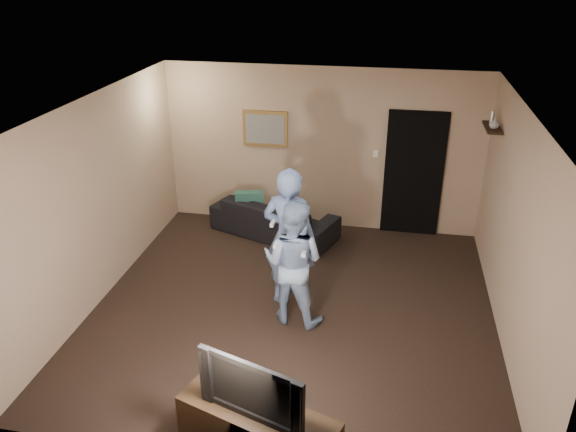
% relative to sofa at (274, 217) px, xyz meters
% --- Properties ---
extents(ground, '(5.00, 5.00, 0.00)m').
position_rel_sofa_xyz_m(ground, '(0.67, -1.99, -0.29)').
color(ground, black).
rests_on(ground, ground).
extents(ceiling, '(5.00, 5.00, 0.04)m').
position_rel_sofa_xyz_m(ceiling, '(0.67, -1.99, 2.31)').
color(ceiling, silver).
rests_on(ceiling, wall_back).
extents(wall_back, '(5.00, 0.04, 2.60)m').
position_rel_sofa_xyz_m(wall_back, '(0.67, 0.51, 1.01)').
color(wall_back, tan).
rests_on(wall_back, ground).
extents(wall_front, '(5.00, 0.04, 2.60)m').
position_rel_sofa_xyz_m(wall_front, '(0.67, -4.49, 1.01)').
color(wall_front, tan).
rests_on(wall_front, ground).
extents(wall_left, '(0.04, 5.00, 2.60)m').
position_rel_sofa_xyz_m(wall_left, '(-1.83, -1.99, 1.01)').
color(wall_left, tan).
rests_on(wall_left, ground).
extents(wall_right, '(0.04, 5.00, 2.60)m').
position_rel_sofa_xyz_m(wall_right, '(3.17, -1.99, 1.01)').
color(wall_right, tan).
rests_on(wall_right, ground).
extents(sofa, '(2.15, 1.43, 0.59)m').
position_rel_sofa_xyz_m(sofa, '(0.00, 0.00, 0.00)').
color(sofa, black).
rests_on(sofa, ground).
extents(throw_pillow, '(0.47, 0.25, 0.45)m').
position_rel_sofa_xyz_m(throw_pillow, '(-0.40, 0.00, 0.19)').
color(throw_pillow, '#194D46').
rests_on(throw_pillow, sofa).
extents(painting_frame, '(0.72, 0.05, 0.57)m').
position_rel_sofa_xyz_m(painting_frame, '(-0.23, 0.48, 1.31)').
color(painting_frame, olive).
rests_on(painting_frame, wall_back).
extents(painting_canvas, '(0.62, 0.01, 0.47)m').
position_rel_sofa_xyz_m(painting_canvas, '(-0.23, 0.46, 1.31)').
color(painting_canvas, slate).
rests_on(painting_canvas, painting_frame).
extents(doorway, '(0.90, 0.06, 2.00)m').
position_rel_sofa_xyz_m(doorway, '(2.12, 0.48, 0.71)').
color(doorway, black).
rests_on(doorway, ground).
extents(light_switch, '(0.08, 0.02, 0.12)m').
position_rel_sofa_xyz_m(light_switch, '(1.52, 0.48, 1.01)').
color(light_switch, silver).
rests_on(light_switch, wall_back).
extents(wall_shelf, '(0.20, 0.60, 0.03)m').
position_rel_sofa_xyz_m(wall_shelf, '(3.06, -0.19, 1.70)').
color(wall_shelf, black).
rests_on(wall_shelf, wall_right).
extents(shelf_vase, '(0.14, 0.14, 0.14)m').
position_rel_sofa_xyz_m(shelf_vase, '(3.06, -0.29, 1.78)').
color(shelf_vase, '#B7B7BC').
rests_on(shelf_vase, wall_shelf).
extents(shelf_figurine, '(0.06, 0.06, 0.18)m').
position_rel_sofa_xyz_m(shelf_figurine, '(3.06, -0.05, 1.80)').
color(shelf_figurine, silver).
rests_on(shelf_figurine, wall_shelf).
extents(tv_console, '(1.53, 0.91, 0.52)m').
position_rel_sofa_xyz_m(tv_console, '(0.77, -4.31, -0.04)').
color(tv_console, black).
rests_on(tv_console, ground).
extents(television, '(1.00, 0.45, 0.58)m').
position_rel_sofa_xyz_m(television, '(0.77, -4.31, 0.51)').
color(television, black).
rests_on(television, tv_console).
extents(wii_player_left, '(0.73, 0.56, 1.84)m').
position_rel_sofa_xyz_m(wii_player_left, '(0.59, -1.84, 0.63)').
color(wii_player_left, '#6983B6').
rests_on(wii_player_left, ground).
extents(wii_player_right, '(0.87, 0.74, 1.58)m').
position_rel_sofa_xyz_m(wii_player_right, '(0.70, -2.20, 0.50)').
color(wii_player_right, '#92B0D5').
rests_on(wii_player_right, ground).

